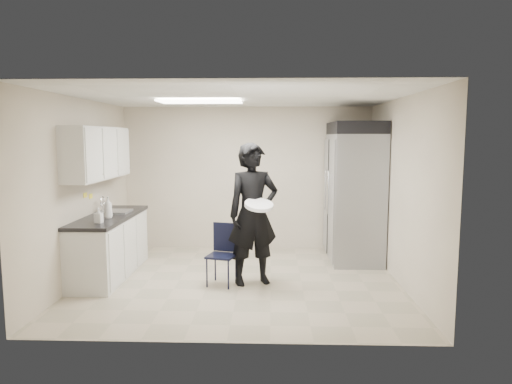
{
  "coord_description": "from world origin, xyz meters",
  "views": [
    {
      "loc": [
        0.44,
        -6.34,
        2.05
      ],
      "look_at": [
        0.22,
        0.2,
        1.26
      ],
      "focal_mm": 32.0,
      "sensor_mm": 36.0,
      "label": 1
    }
  ],
  "objects_px": {
    "commercial_fridge": "(354,197)",
    "man_tuxedo": "(253,214)",
    "lower_counter": "(110,247)",
    "folding_chair": "(221,256)"
  },
  "relations": [
    {
      "from": "lower_counter",
      "to": "folding_chair",
      "type": "bearing_deg",
      "value": -12.76
    },
    {
      "from": "lower_counter",
      "to": "commercial_fridge",
      "type": "bearing_deg",
      "value": 15.88
    },
    {
      "from": "commercial_fridge",
      "to": "man_tuxedo",
      "type": "xyz_separation_m",
      "value": [
        -1.64,
        -1.37,
        -0.06
      ]
    },
    {
      "from": "commercial_fridge",
      "to": "man_tuxedo",
      "type": "distance_m",
      "value": 2.13
    },
    {
      "from": "lower_counter",
      "to": "man_tuxedo",
      "type": "xyz_separation_m",
      "value": [
        2.14,
        -0.29,
        0.56
      ]
    },
    {
      "from": "man_tuxedo",
      "to": "commercial_fridge",
      "type": "bearing_deg",
      "value": 19.44
    },
    {
      "from": "lower_counter",
      "to": "folding_chair",
      "type": "xyz_separation_m",
      "value": [
        1.71,
        -0.39,
        -0.02
      ]
    },
    {
      "from": "commercial_fridge",
      "to": "man_tuxedo",
      "type": "height_order",
      "value": "commercial_fridge"
    },
    {
      "from": "lower_counter",
      "to": "folding_chair",
      "type": "relative_size",
      "value": 2.3
    },
    {
      "from": "commercial_fridge",
      "to": "folding_chair",
      "type": "xyz_separation_m",
      "value": [
        -2.07,
        -1.46,
        -0.64
      ]
    }
  ]
}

